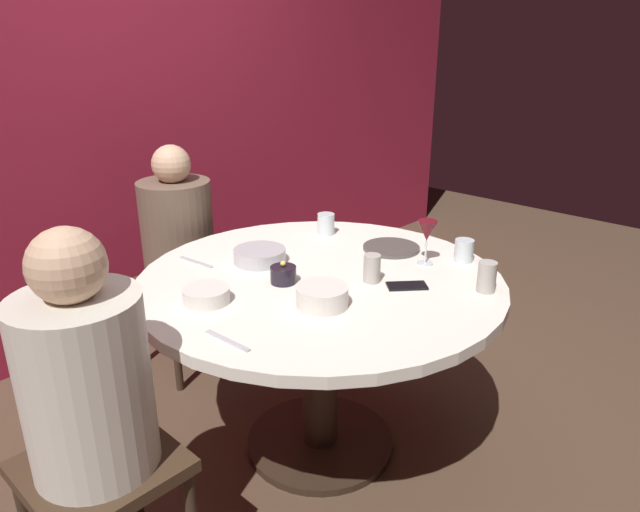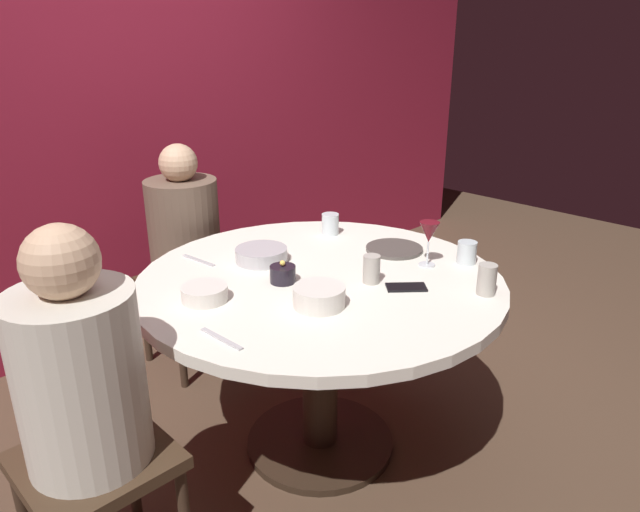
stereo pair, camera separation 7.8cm
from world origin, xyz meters
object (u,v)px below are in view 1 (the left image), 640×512
seated_diner_left (87,386)px  cup_near_candle (464,250)px  candle_holder (283,274)px  cup_by_left_diner (372,268)px  cup_by_right_diner (487,277)px  dinner_plate (391,248)px  wine_glass (427,233)px  bowl_small_white (322,296)px  cell_phone (407,286)px  cup_center_front (326,224)px  bowl_salad_center (206,295)px  dining_table (320,314)px  seated_diner_back (178,235)px  bowl_serving_large (260,255)px

seated_diner_left → cup_near_candle: bearing=-12.2°
candle_holder → cup_by_left_diner: (0.22, -0.23, 0.02)m
candle_holder → cup_by_right_diner: (0.43, -0.57, 0.02)m
cup_by_left_diner → cup_by_right_diner: cup_by_right_diner is taller
seated_diner_left → dinner_plate: size_ratio=4.96×
wine_glass → bowl_small_white: wine_glass is taller
dinner_plate → cell_phone: (-0.27, -0.27, -0.00)m
candle_holder → cup_center_front: size_ratio=1.01×
cup_by_right_diner → dinner_plate: bearing=77.0°
seated_diner_left → bowl_small_white: (0.72, -0.18, 0.07)m
candle_holder → bowl_salad_center: (-0.29, 0.07, -0.01)m
dining_table → dinner_plate: (0.41, -0.02, 0.16)m
seated_diner_back → bowl_serving_large: size_ratio=5.53×
bowl_small_white → cup_center_front: cup_center_front is taller
dining_table → cup_near_candle: 0.62m
cell_phone → cup_near_candle: bearing=-50.5°
seated_diner_back → bowl_salad_center: seated_diner_back is taller
seated_diner_back → cup_center_front: bearing=31.1°
wine_glass → seated_diner_back: bearing=107.9°
seated_diner_back → cup_by_right_diner: (0.30, -1.44, 0.11)m
candle_holder → cell_phone: candle_holder is taller
dining_table → bowl_serving_large: size_ratio=6.60×
bowl_serving_large → cup_by_left_diner: cup_by_left_diner is taller
dining_table → seated_diner_back: bearing=90.0°
cup_by_right_diner → cup_center_front: size_ratio=1.16×
candle_holder → cup_by_left_diner: bearing=-45.1°
seated_diner_back → cup_near_candle: bearing=22.0°
seated_diner_left → cup_near_candle: (1.40, -0.30, 0.08)m
seated_diner_left → bowl_serving_large: bearing=17.8°
cup_center_front → bowl_salad_center: bearing=-166.4°
bowl_serving_large → cup_center_front: cup_center_front is taller
seated_diner_back → candle_holder: bearing=-8.6°
seated_diner_back → bowl_salad_center: (-0.42, -0.81, 0.08)m
seated_diner_left → cell_phone: bearing=-15.5°
candle_holder → cup_near_candle: bearing=-29.7°
dining_table → bowl_serving_large: bowl_serving_large is taller
candle_holder → wine_glass: bearing=-28.3°
bowl_serving_large → cup_by_right_diner: (0.35, -0.78, 0.03)m
wine_glass → bowl_salad_center: (-0.79, 0.34, -0.10)m
dining_table → cup_near_candle: bearing=-31.3°
seated_diner_back → cup_by_left_diner: size_ratio=10.99×
cell_phone → bowl_small_white: 0.34m
candle_holder → bowl_serving_large: candle_holder is taller
bowl_salad_center → dining_table: bearing=-16.4°
bowl_salad_center → cup_by_right_diner: size_ratio=1.44×
cell_phone → cup_by_right_diner: (0.16, -0.22, 0.05)m
dining_table → bowl_salad_center: 0.47m
cell_phone → bowl_salad_center: bearing=95.4°
seated_diner_back → seated_diner_left: bearing=-44.1°
candle_holder → wine_glass: wine_glass is taller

